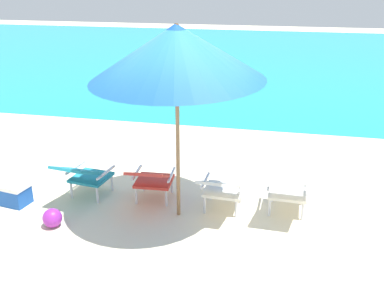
# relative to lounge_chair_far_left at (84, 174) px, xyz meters

# --- Properties ---
(ground_plane) EXTENTS (40.00, 40.00, 0.00)m
(ground_plane) POSITION_rel_lounge_chair_far_left_xyz_m (1.46, 4.22, -0.40)
(ground_plane) COLOR beige
(ocean_band) EXTENTS (40.00, 18.00, 0.01)m
(ocean_band) POSITION_rel_lounge_chair_far_left_xyz_m (1.46, 12.62, -0.40)
(ocean_band) COLOR teal
(ocean_band) RESTS_ON ground_plane
(lounge_chair_far_left) EXTENTS (0.65, 0.94, 0.68)m
(lounge_chair_far_left) POSITION_rel_lounge_chair_far_left_xyz_m (0.00, 0.00, 0.00)
(lounge_chair_far_left) COLOR teal
(lounge_chair_far_left) RESTS_ON ground_plane
(lounge_chair_near_left) EXTENTS (0.59, 0.90, 0.68)m
(lounge_chair_near_left) POSITION_rel_lounge_chair_far_left_xyz_m (0.99, 0.07, 0.00)
(lounge_chair_near_left) COLOR red
(lounge_chair_near_left) RESTS_ON ground_plane
(lounge_chair_near_right) EXTENTS (0.57, 0.89, 0.68)m
(lounge_chair_near_right) POSITION_rel_lounge_chair_far_left_xyz_m (2.01, -0.01, 0.00)
(lounge_chair_near_right) COLOR silver
(lounge_chair_near_right) RESTS_ON ground_plane
(lounge_chair_far_right) EXTENTS (0.57, 0.89, 0.68)m
(lounge_chair_far_right) POSITION_rel_lounge_chair_far_left_xyz_m (2.89, 0.11, 0.00)
(lounge_chair_far_right) COLOR silver
(lounge_chair_far_right) RESTS_ON ground_plane
(beach_umbrella_center) EXTENTS (3.04, 3.04, 2.60)m
(beach_umbrella_center) POSITION_rel_lounge_chair_far_left_xyz_m (1.44, -0.14, 1.83)
(beach_umbrella_center) COLOR olive
(beach_umbrella_center) RESTS_ON ground_plane
(beach_ball) EXTENTS (0.25, 0.25, 0.25)m
(beach_ball) POSITION_rel_lounge_chair_far_left_xyz_m (-0.11, -0.79, -0.28)
(beach_ball) COLOR purple
(beach_ball) RESTS_ON ground_plane
(cooler_box) EXTENTS (0.52, 0.39, 0.32)m
(cooler_box) POSITION_rel_lounge_chair_far_left_xyz_m (-0.97, -0.33, -0.24)
(cooler_box) COLOR #194CA5
(cooler_box) RESTS_ON ground_plane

